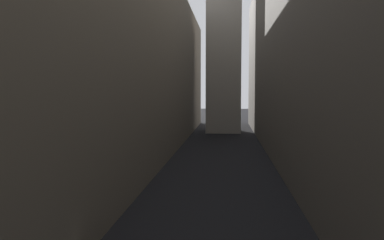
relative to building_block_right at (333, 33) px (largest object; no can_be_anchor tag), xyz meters
The scene contains 3 objects.
ground_plane 16.93m from the building_block_right, 169.41° to the right, with size 264.00×264.00×0.00m, color black.
building_block_left 22.12m from the building_block_right, behind, with size 11.62×108.00×21.45m, color #756B5B.
building_block_right is the anchor object (origin of this frame).
Camera 1 is at (0.87, 10.41, 7.49)m, focal length 37.71 mm.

